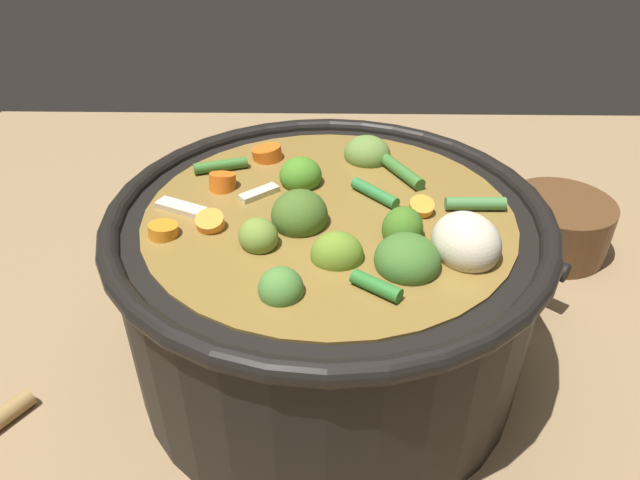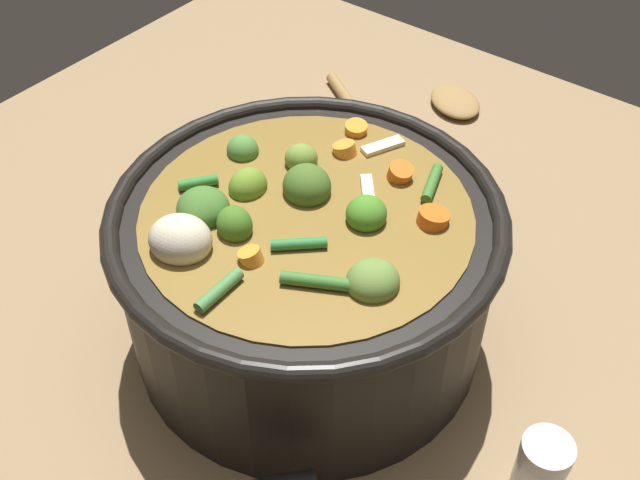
% 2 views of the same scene
% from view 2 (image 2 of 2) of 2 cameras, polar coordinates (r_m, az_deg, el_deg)
% --- Properties ---
extents(ground_plane, '(1.10, 1.10, 0.00)m').
position_cam_2_polar(ground_plane, '(0.75, -0.85, -6.59)').
color(ground_plane, '#8C704C').
extents(cooking_pot, '(0.33, 0.33, 0.18)m').
position_cam_2_polar(cooking_pot, '(0.69, -0.96, -2.24)').
color(cooking_pot, black).
rests_on(cooking_pot, ground_plane).
extents(wooden_spoon, '(0.22, 0.21, 0.02)m').
position_cam_2_polar(wooden_spoon, '(1.01, 7.23, 9.39)').
color(wooden_spoon, olive).
rests_on(wooden_spoon, ground_plane).
extents(salt_shaker, '(0.04, 0.04, 0.08)m').
position_cam_2_polar(salt_shaker, '(0.63, 15.56, -16.19)').
color(salt_shaker, silver).
rests_on(salt_shaker, ground_plane).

